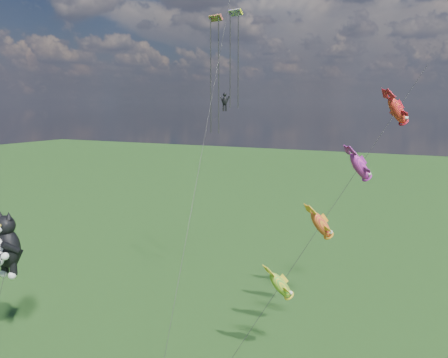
% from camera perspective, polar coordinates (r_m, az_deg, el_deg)
% --- Properties ---
extents(cat_kite_rig, '(2.18, 4.04, 9.75)m').
position_cam_1_polar(cat_kite_rig, '(37.40, -23.83, -7.03)').
color(cat_kite_rig, '#513A29').
rests_on(cat_kite_rig, ground).
extents(fish_windsock_rig, '(10.04, 12.56, 19.63)m').
position_cam_1_polar(fish_windsock_rig, '(33.36, 13.10, -1.92)').
color(fish_windsock_rig, '#513A29').
rests_on(fish_windsock_rig, ground).
extents(parafoil_rig, '(4.14, 17.19, 27.77)m').
position_cam_1_polar(parafoil_rig, '(39.92, -0.08, 11.15)').
color(parafoil_rig, '#513A29').
rests_on(parafoil_rig, ground).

